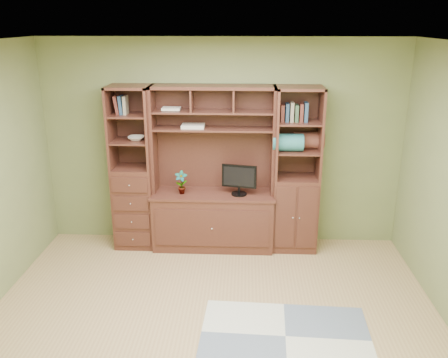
{
  "coord_description": "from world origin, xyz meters",
  "views": [
    {
      "loc": [
        0.29,
        -3.79,
        2.79
      ],
      "look_at": [
        0.06,
        1.2,
        1.1
      ],
      "focal_mm": 38.0,
      "sensor_mm": 36.0,
      "label": 1
    }
  ],
  "objects_px": {
    "center_hutch": "(213,171)",
    "monitor": "(239,174)",
    "left_tower": "(133,169)",
    "right_tower": "(296,171)"
  },
  "relations": [
    {
      "from": "center_hutch",
      "to": "left_tower",
      "type": "xyz_separation_m",
      "value": [
        -1.0,
        0.04,
        0.0
      ]
    },
    {
      "from": "center_hutch",
      "to": "left_tower",
      "type": "distance_m",
      "value": 1.0
    },
    {
      "from": "left_tower",
      "to": "monitor",
      "type": "relative_size",
      "value": 3.89
    },
    {
      "from": "center_hutch",
      "to": "monitor",
      "type": "height_order",
      "value": "center_hutch"
    },
    {
      "from": "right_tower",
      "to": "monitor",
      "type": "xyz_separation_m",
      "value": [
        -0.7,
        -0.07,
        -0.03
      ]
    },
    {
      "from": "center_hutch",
      "to": "left_tower",
      "type": "height_order",
      "value": "same"
    },
    {
      "from": "center_hutch",
      "to": "right_tower",
      "type": "relative_size",
      "value": 1.0
    },
    {
      "from": "left_tower",
      "to": "monitor",
      "type": "distance_m",
      "value": 1.33
    },
    {
      "from": "center_hutch",
      "to": "monitor",
      "type": "xyz_separation_m",
      "value": [
        0.33,
        -0.03,
        -0.03
      ]
    },
    {
      "from": "monitor",
      "to": "right_tower",
      "type": "bearing_deg",
      "value": 17.8
    }
  ]
}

